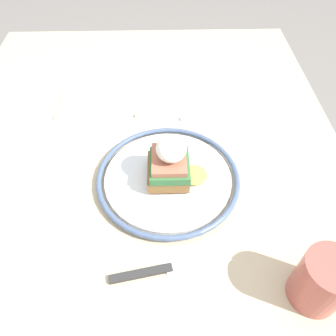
{
  "coord_description": "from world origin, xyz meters",
  "views": [
    {
      "loc": [
        0.39,
        0.04,
        1.22
      ],
      "look_at": [
        0.01,
        0.05,
        0.79
      ],
      "focal_mm": 35.0,
      "sensor_mm": 36.0,
      "label": 1
    }
  ],
  "objects_px": {
    "sandwich": "(170,162)",
    "knife": "(162,270)",
    "fork": "(170,117)",
    "napkin": "(85,104)",
    "cup": "(322,281)",
    "plate": "(168,178)"
  },
  "relations": [
    {
      "from": "napkin",
      "to": "sandwich",
      "type": "bearing_deg",
      "value": 39.43
    },
    {
      "from": "cup",
      "to": "fork",
      "type": "bearing_deg",
      "value": -154.08
    },
    {
      "from": "fork",
      "to": "napkin",
      "type": "bearing_deg",
      "value": -104.14
    },
    {
      "from": "sandwich",
      "to": "knife",
      "type": "distance_m",
      "value": 0.18
    },
    {
      "from": "sandwich",
      "to": "knife",
      "type": "bearing_deg",
      "value": -5.67
    },
    {
      "from": "sandwich",
      "to": "napkin",
      "type": "relative_size",
      "value": 0.91
    },
    {
      "from": "plate",
      "to": "sandwich",
      "type": "relative_size",
      "value": 2.43
    },
    {
      "from": "sandwich",
      "to": "cup",
      "type": "relative_size",
      "value": 1.18
    },
    {
      "from": "plate",
      "to": "knife",
      "type": "relative_size",
      "value": 1.41
    },
    {
      "from": "knife",
      "to": "plate",
      "type": "bearing_deg",
      "value": 175.37
    },
    {
      "from": "fork",
      "to": "napkin",
      "type": "height_order",
      "value": "napkin"
    },
    {
      "from": "fork",
      "to": "sandwich",
      "type": "bearing_deg",
      "value": -1.67
    },
    {
      "from": "cup",
      "to": "plate",
      "type": "bearing_deg",
      "value": -137.07
    },
    {
      "from": "plate",
      "to": "napkin",
      "type": "distance_m",
      "value": 0.29
    },
    {
      "from": "fork",
      "to": "cup",
      "type": "bearing_deg",
      "value": 25.92
    },
    {
      "from": "fork",
      "to": "napkin",
      "type": "xyz_separation_m",
      "value": [
        -0.05,
        -0.19,
        0.0
      ]
    },
    {
      "from": "plate",
      "to": "napkin",
      "type": "xyz_separation_m",
      "value": [
        -0.23,
        -0.18,
        -0.0
      ]
    },
    {
      "from": "knife",
      "to": "napkin",
      "type": "relative_size",
      "value": 1.57
    },
    {
      "from": "plate",
      "to": "sandwich",
      "type": "bearing_deg",
      "value": 79.61
    },
    {
      "from": "fork",
      "to": "cup",
      "type": "height_order",
      "value": "cup"
    },
    {
      "from": "knife",
      "to": "cup",
      "type": "relative_size",
      "value": 2.04
    },
    {
      "from": "knife",
      "to": "cup",
      "type": "xyz_separation_m",
      "value": [
        0.04,
        0.21,
        0.04
      ]
    }
  ]
}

